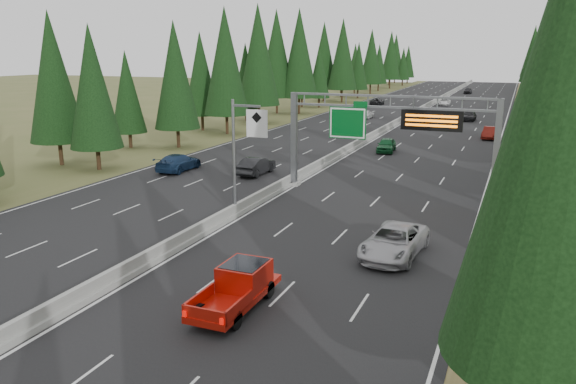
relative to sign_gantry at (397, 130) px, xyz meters
The scene contains 19 objects.
road 46.29m from the sign_gantry, 101.18° to the left, with size 32.00×260.00×0.08m, color black.
shoulder_right 46.28m from the sign_gantry, 78.86° to the left, with size 3.60×260.00×0.06m, color olive.
shoulder_left 52.70m from the sign_gantry, 120.63° to the left, with size 3.60×260.00×0.06m, color #4D5728.
median_barrier 46.25m from the sign_gantry, 101.18° to the left, with size 0.70×260.00×0.85m.
sign_gantry is the anchor object (origin of this frame).
hov_sign_pole 12.96m from the sign_gantry, 130.04° to the right, with size 2.80×0.50×8.00m.
tree_row_right 33.92m from the sign_gantry, 67.38° to the left, with size 11.44×242.20×19.00m.
tree_row_left 43.89m from the sign_gantry, 134.86° to the left, with size 11.77×245.56×18.97m.
silver_minivan 14.35m from the sign_gantry, 78.03° to the right, with size 2.78×6.02×1.67m, color #AEADB2.
red_pickup 22.65m from the sign_gantry, 95.70° to the right, with size 1.99×5.58×1.82m.
car_ahead_green 20.28m from the sign_gantry, 104.60° to the left, with size 1.84×4.57×1.56m, color #135428.
car_ahead_dkred 34.58m from the sign_gantry, 81.19° to the left, with size 1.64×4.69×1.54m, color maroon.
car_ahead_dkgrey 53.38m from the sign_gantry, 89.03° to the left, with size 2.08×5.12×1.49m, color black.
car_ahead_white 79.03m from the sign_gantry, 94.51° to the left, with size 2.20×4.78×1.33m, color silver.
car_ahead_far 114.89m from the sign_gantry, 92.41° to the left, with size 1.86×4.61×1.57m, color black.
car_onc_near 14.38m from the sign_gantry, 167.95° to the left, with size 1.71×4.89×1.61m, color black.
car_onc_blue 21.42m from the sign_gantry, behind, with size 2.28×5.60×1.62m, color #152B4C.
car_onc_white 52.32m from the sign_gantry, 107.13° to the left, with size 1.71×4.25×1.45m, color silver.
car_onc_far 76.05m from the sign_gantry, 104.71° to the left, with size 2.50×5.42×1.51m, color black.
Camera 1 is at (17.57, -7.95, 11.18)m, focal length 35.00 mm.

